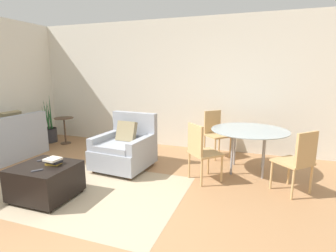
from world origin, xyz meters
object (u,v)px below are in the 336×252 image
at_px(armchair, 125,149).
at_px(ottoman, 46,180).
at_px(book_stack, 53,161).
at_px(dining_chair_near_right, 298,158).
at_px(tv_remote_secondary, 42,160).
at_px(dining_table, 249,134).
at_px(tv_remote_primary, 37,170).
at_px(potted_plant, 49,132).
at_px(dining_chair_far_left, 215,130).
at_px(side_table, 64,125).
at_px(dining_chair_near_left, 201,149).

bearing_deg(armchair, ottoman, -108.59).
xyz_separation_m(book_stack, dining_chair_near_right, (3.07, 1.15, 0.01)).
height_order(armchair, tv_remote_secondary, armchair).
bearing_deg(dining_table, tv_remote_primary, -139.57).
bearing_deg(armchair, potted_plant, 159.92).
bearing_deg(dining_chair_far_left, book_stack, -124.88).
bearing_deg(side_table, tv_remote_primary, -55.58).
xyz_separation_m(potted_plant, dining_table, (4.59, -0.40, 0.41)).
relative_size(ottoman, dining_chair_near_left, 0.81).
relative_size(book_stack, dining_chair_near_right, 0.27).
relative_size(book_stack, potted_plant, 0.21).
bearing_deg(dining_chair_near_right, tv_remote_secondary, -162.17).
distance_m(potted_plant, dining_chair_far_left, 3.94).
height_order(ottoman, side_table, side_table).
height_order(armchair, book_stack, armchair).
relative_size(tv_remote_primary, dining_table, 0.11).
bearing_deg(dining_chair_near_left, dining_chair_near_right, 0.00).
bearing_deg(potted_plant, tv_remote_primary, -48.69).
height_order(armchair, potted_plant, potted_plant).
relative_size(tv_remote_secondary, side_table, 0.23).
bearing_deg(tv_remote_secondary, tv_remote_primary, -54.02).
distance_m(dining_chair_near_left, dining_chair_near_right, 1.34).
distance_m(tv_remote_primary, dining_chair_far_left, 3.25).
distance_m(tv_remote_secondary, dining_chair_near_left, 2.26).
bearing_deg(armchair, dining_chair_far_left, 41.41).
bearing_deg(book_stack, armchair, 73.97).
height_order(armchair, dining_chair_far_left, armchair).
xyz_separation_m(dining_chair_near_right, dining_chair_far_left, (-1.34, 1.34, 0.00)).
distance_m(potted_plant, dining_chair_near_left, 4.07).
xyz_separation_m(tv_remote_primary, side_table, (-1.69, 2.47, -0.03)).
distance_m(dining_table, dining_chair_near_right, 0.95).
bearing_deg(dining_chair_far_left, tv_remote_primary, -122.71).
distance_m(armchair, book_stack, 1.34).
bearing_deg(armchair, dining_chair_near_left, -5.62).
distance_m(tv_remote_primary, potted_plant, 3.29).
height_order(tv_remote_secondary, dining_table, dining_table).
distance_m(dining_chair_near_left, dining_chair_far_left, 1.34).
relative_size(side_table, dining_chair_near_right, 0.68).
height_order(armchair, dining_chair_near_right, armchair).
distance_m(potted_plant, dining_table, 4.62).
xyz_separation_m(tv_remote_primary, potted_plant, (-2.17, 2.46, -0.21)).
bearing_deg(tv_remote_primary, book_stack, 84.57).
relative_size(potted_plant, side_table, 1.88).
height_order(tv_remote_primary, potted_plant, potted_plant).
distance_m(tv_remote_secondary, dining_table, 3.18).
bearing_deg(book_stack, dining_chair_far_left, 55.12).
height_order(tv_remote_secondary, side_table, side_table).
bearing_deg(book_stack, ottoman, -141.27).
bearing_deg(dining_chair_far_left, dining_chair_near_left, -90.00).
bearing_deg(book_stack, tv_remote_primary, -95.43).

